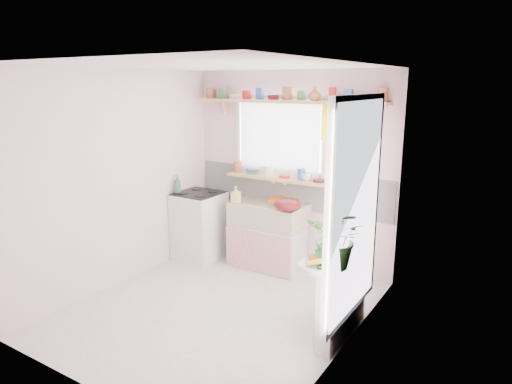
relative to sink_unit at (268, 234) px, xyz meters
The scene contains 19 objects.
room 1.31m from the sink_unit, 28.17° to the right, with size 3.20×3.20×3.20m.
sink_unit is the anchor object (origin of this frame).
cooker 0.98m from the sink_unit, 165.62° to the right, with size 0.58×0.58×0.93m.
radiator_ledge 1.82m from the sink_unit, 37.05° to the right, with size 0.22×0.95×0.78m.
windowsill 0.73m from the sink_unit, 90.00° to the left, with size 1.40×0.22×0.04m, color tan.
pine_shelf 1.70m from the sink_unit, 49.64° to the left, with size 2.52×0.24×0.04m, color tan.
shelf_crockery 1.78m from the sink_unit, 53.18° to the left, with size 2.47×0.11×0.12m.
sill_crockery 0.81m from the sink_unit, 104.89° to the left, with size 1.35×0.11×0.12m.
dish_tray 0.49m from the sink_unit, 51.32° to the left, with size 0.38×0.28×0.04m, color orange.
colander 0.65m from the sink_unit, 27.29° to the right, with size 0.33×0.33×0.15m, color #5B0F13.
jade_plant 2.10m from the sink_unit, 42.32° to the right, with size 0.50×0.43×0.55m, color #3B6E2C.
fruit_bowl 2.06m from the sink_unit, 47.68° to the right, with size 0.30×0.30×0.07m, color white.
herb_pot 2.08m from the sink_unit, 47.23° to the right, with size 0.11×0.08×0.21m, color #255C28.
soap_bottle_sink 0.67m from the sink_unit, 152.71° to the right, with size 0.09×0.10×0.21m, color #EFE66A.
sill_cup 0.91m from the sink_unit, 21.59° to the left, with size 0.12×0.12×0.10m, color white.
sill_bowl 0.89m from the sink_unit, 147.48° to the left, with size 0.20×0.20×0.06m, color #374BB5.
shelf_vase 1.87m from the sink_unit, 12.10° to the left, with size 0.15×0.15×0.16m, color #A85C33.
cooker_bottle 1.38m from the sink_unit, 161.11° to the right, with size 0.09×0.09×0.24m, color #3F7E47.
fruit 2.07m from the sink_unit, 47.44° to the right, with size 0.20×0.14×0.10m.
Camera 1 is at (2.70, -3.56, 2.34)m, focal length 32.00 mm.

